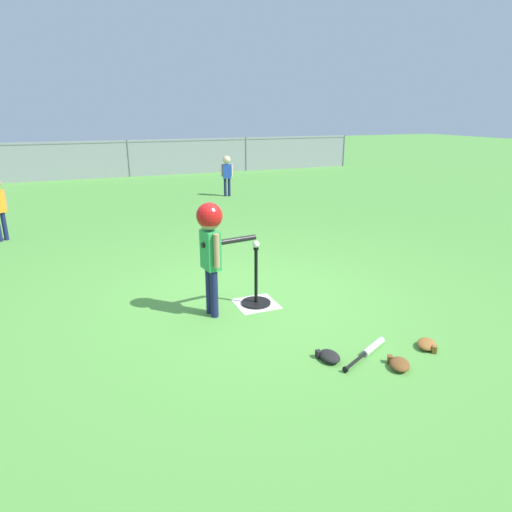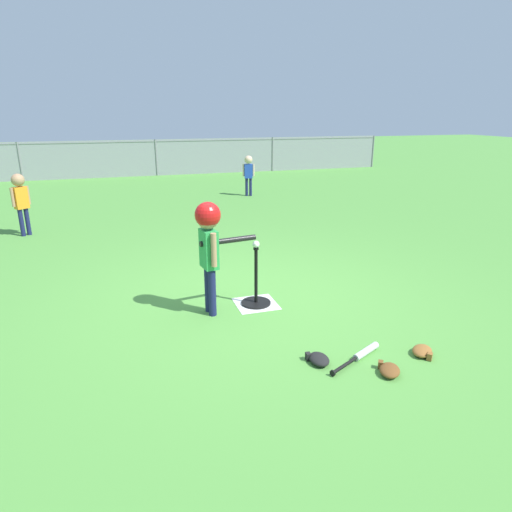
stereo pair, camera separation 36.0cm
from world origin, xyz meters
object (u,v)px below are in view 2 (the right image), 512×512
glove_by_plate (423,351)px  glove_near_bats (319,359)px  baseball_on_tee (256,244)px  fielder_near_right (20,196)px  fielder_deep_center (248,170)px  spare_bat_silver (362,354)px  batter_child (209,236)px  glove_tossed_aside (389,370)px  batting_tee (256,295)px

glove_by_plate → glove_near_bats: same height
baseball_on_tee → fielder_near_right: bearing=126.3°
baseball_on_tee → fielder_deep_center: bearing=74.0°
fielder_deep_center → glove_by_plate: (-0.77, -7.78, -0.60)m
fielder_near_right → spare_bat_silver: fielder_near_right is taller
baseball_on_tee → glove_by_plate: (1.05, -1.45, -0.64)m
glove_near_bats → baseball_on_tee: bearing=95.9°
baseball_on_tee → spare_bat_silver: baseball_on_tee is taller
spare_bat_silver → glove_near_bats: 0.39m
batter_child → glove_tossed_aside: (1.11, -1.55, -0.80)m
fielder_near_right → glove_near_bats: 6.02m
spare_bat_silver → baseball_on_tee: bearing=111.4°
batting_tee → batter_child: 0.90m
fielder_deep_center → glove_by_plate: 7.84m
baseball_on_tee → batter_child: 0.54m
batting_tee → spare_bat_silver: 1.43m
batter_child → spare_bat_silver: 1.82m
glove_near_bats → batting_tee: bearing=95.9°
batter_child → glove_tossed_aside: 2.07m
fielder_deep_center → glove_near_bats: fielder_deep_center is taller
fielder_deep_center → spare_bat_silver: bearing=-99.5°
glove_tossed_aside → spare_bat_silver: bearing=105.1°
batter_child → glove_by_plate: (1.55, -1.38, -0.80)m
batter_child → glove_tossed_aside: size_ratio=4.31×
batter_child → spare_bat_silver: size_ratio=1.94×
fielder_deep_center → spare_bat_silver: fielder_deep_center is taller
fielder_near_right → glove_by_plate: bearing=-53.9°
glove_by_plate → glove_near_bats: size_ratio=1.19×
batting_tee → fielder_near_right: 4.85m
fielder_deep_center → batting_tee: bearing=-106.0°
glove_near_bats → glove_by_plate: bearing=-9.5°
batting_tee → glove_by_plate: 1.79m
batter_child → spare_bat_silver: batter_child is taller
spare_bat_silver → glove_tossed_aside: 0.30m
glove_near_bats → spare_bat_silver: bearing=-4.6°
fielder_near_right → spare_bat_silver: size_ratio=1.72×
batting_tee → fielder_deep_center: (1.81, 6.33, 0.53)m
fielder_near_right → baseball_on_tee: bearing=-53.7°
spare_bat_silver → glove_tossed_aside: size_ratio=2.23×
batting_tee → batter_child: bearing=-171.6°
glove_near_bats → batter_child: bearing=117.7°
batting_tee → spare_bat_silver: bearing=-68.6°
fielder_near_right → glove_near_bats: fielder_near_right is taller
batting_tee → glove_by_plate: bearing=-54.3°
fielder_near_right → spare_bat_silver: (3.38, -5.22, -0.64)m
fielder_near_right → glove_tossed_aside: (3.46, -5.51, -0.63)m
batter_child → glove_tossed_aside: bearing=-54.4°
fielder_near_right → fielder_deep_center: size_ratio=1.06×
spare_bat_silver → fielder_near_right: bearing=122.9°
fielder_deep_center → baseball_on_tee: bearing=-106.0°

